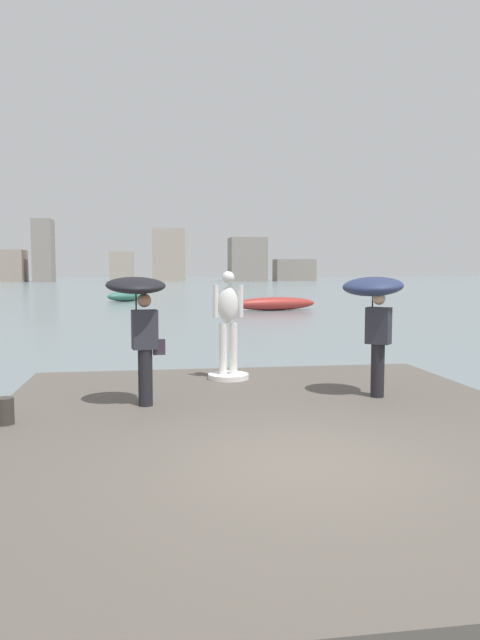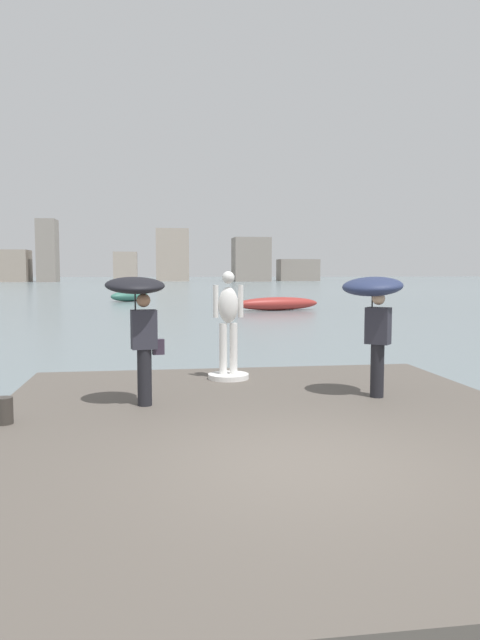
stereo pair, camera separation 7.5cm
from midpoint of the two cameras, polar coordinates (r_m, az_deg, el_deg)
ground_plane at (r=46.12m, az=-6.22°, el=1.72°), size 400.00×400.00×0.00m
pier at (r=8.13m, az=3.54°, el=-11.42°), size 7.97×9.22×0.40m
statue_white_figure at (r=11.17m, az=-0.95°, el=-1.36°), size 0.78×0.78×2.07m
onlooker_left at (r=9.02m, az=-9.63°, el=1.14°), size 1.04×1.06×2.02m
onlooker_right at (r=9.81m, az=13.15°, el=1.80°), size 1.40×1.41×2.02m
mooring_bollard at (r=8.61m, az=-21.83°, el=-8.22°), size 0.24×0.24×0.36m
boat_near at (r=48.43m, az=-10.67°, el=2.31°), size 3.65×3.44×0.84m
boat_mid at (r=36.72m, az=3.75°, el=1.60°), size 5.62×2.22×0.83m
distant_skyline at (r=138.91m, az=-6.91°, el=5.80°), size 74.78×11.63×13.98m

